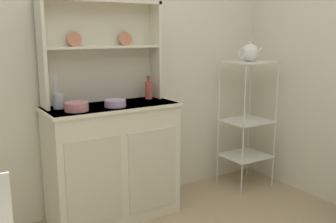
{
  "coord_description": "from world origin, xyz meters",
  "views": [
    {
      "loc": [
        -1.23,
        -1.26,
        1.44
      ],
      "look_at": [
        0.27,
        1.12,
        0.86
      ],
      "focal_mm": 40.96,
      "sensor_mm": 36.0,
      "label": 1
    }
  ],
  "objects_px": {
    "bowl_mixing_large": "(77,107)",
    "jam_bottle": "(149,90)",
    "hutch_cabinet": "(113,161)",
    "bakers_rack": "(247,112)",
    "porcelain_teapot": "(249,52)",
    "utensil_jar": "(59,101)",
    "hutch_shelf_unit": "(101,44)"
  },
  "relations": [
    {
      "from": "hutch_cabinet",
      "to": "jam_bottle",
      "type": "xyz_separation_m",
      "value": [
        0.37,
        0.09,
        0.52
      ]
    },
    {
      "from": "hutch_cabinet",
      "to": "hutch_shelf_unit",
      "type": "distance_m",
      "value": 0.9
    },
    {
      "from": "hutch_shelf_unit",
      "to": "bakers_rack",
      "type": "distance_m",
      "value": 1.5
    },
    {
      "from": "bakers_rack",
      "to": "bowl_mixing_large",
      "type": "height_order",
      "value": "bakers_rack"
    },
    {
      "from": "bowl_mixing_large",
      "to": "jam_bottle",
      "type": "relative_size",
      "value": 0.88
    },
    {
      "from": "bakers_rack",
      "to": "utensil_jar",
      "type": "relative_size",
      "value": 4.7
    },
    {
      "from": "hutch_shelf_unit",
      "to": "bowl_mixing_large",
      "type": "xyz_separation_m",
      "value": [
        -0.29,
        -0.24,
        -0.42
      ]
    },
    {
      "from": "porcelain_teapot",
      "to": "utensil_jar",
      "type": "bearing_deg",
      "value": 174.83
    },
    {
      "from": "porcelain_teapot",
      "to": "bowl_mixing_large",
      "type": "bearing_deg",
      "value": 179.9
    },
    {
      "from": "hutch_cabinet",
      "to": "bakers_rack",
      "type": "height_order",
      "value": "bakers_rack"
    },
    {
      "from": "bowl_mixing_large",
      "to": "hutch_cabinet",
      "type": "bearing_deg",
      "value": 13.98
    },
    {
      "from": "jam_bottle",
      "to": "porcelain_teapot",
      "type": "distance_m",
      "value": 1.01
    },
    {
      "from": "hutch_shelf_unit",
      "to": "jam_bottle",
      "type": "height_order",
      "value": "hutch_shelf_unit"
    },
    {
      "from": "hutch_cabinet",
      "to": "utensil_jar",
      "type": "height_order",
      "value": "utensil_jar"
    },
    {
      "from": "bakers_rack",
      "to": "bowl_mixing_large",
      "type": "bearing_deg",
      "value": 179.9
    },
    {
      "from": "bowl_mixing_large",
      "to": "jam_bottle",
      "type": "height_order",
      "value": "jam_bottle"
    },
    {
      "from": "bakers_rack",
      "to": "utensil_jar",
      "type": "distance_m",
      "value": 1.73
    },
    {
      "from": "utensil_jar",
      "to": "porcelain_teapot",
      "type": "height_order",
      "value": "porcelain_teapot"
    },
    {
      "from": "hutch_shelf_unit",
      "to": "jam_bottle",
      "type": "xyz_separation_m",
      "value": [
        0.37,
        -0.08,
        -0.37
      ]
    },
    {
      "from": "bowl_mixing_large",
      "to": "jam_bottle",
      "type": "bearing_deg",
      "value": 13.45
    },
    {
      "from": "bowl_mixing_large",
      "to": "porcelain_teapot",
      "type": "xyz_separation_m",
      "value": [
        1.62,
        -0.0,
        0.33
      ]
    },
    {
      "from": "jam_bottle",
      "to": "utensil_jar",
      "type": "height_order",
      "value": "utensil_jar"
    },
    {
      "from": "hutch_cabinet",
      "to": "bakers_rack",
      "type": "bearing_deg",
      "value": -3.27
    },
    {
      "from": "bowl_mixing_large",
      "to": "porcelain_teapot",
      "type": "relative_size",
      "value": 0.66
    },
    {
      "from": "utensil_jar",
      "to": "porcelain_teapot",
      "type": "distance_m",
      "value": 1.73
    },
    {
      "from": "bowl_mixing_large",
      "to": "utensil_jar",
      "type": "bearing_deg",
      "value": 117.59
    },
    {
      "from": "jam_bottle",
      "to": "bakers_rack",
      "type": "bearing_deg",
      "value": -9.63
    },
    {
      "from": "bakers_rack",
      "to": "bowl_mixing_large",
      "type": "xyz_separation_m",
      "value": [
        -1.62,
        0.0,
        0.22
      ]
    },
    {
      "from": "hutch_cabinet",
      "to": "porcelain_teapot",
      "type": "distance_m",
      "value": 1.55
    },
    {
      "from": "hutch_shelf_unit",
      "to": "jam_bottle",
      "type": "relative_size",
      "value": 5.02
    },
    {
      "from": "hutch_cabinet",
      "to": "bakers_rack",
      "type": "relative_size",
      "value": 0.85
    },
    {
      "from": "hutch_shelf_unit",
      "to": "utensil_jar",
      "type": "distance_m",
      "value": 0.55
    }
  ]
}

